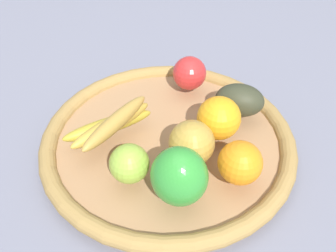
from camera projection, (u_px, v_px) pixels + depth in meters
ground_plane at (168, 149)px, 0.75m from camera, size 2.40×2.40×0.00m
basket at (168, 142)px, 0.74m from camera, size 0.46×0.46×0.04m
banana_bunch at (112, 124)px, 0.70m from camera, size 0.15×0.17×0.05m
orange_1 at (219, 118)px, 0.70m from camera, size 0.11×0.11×0.08m
apple_2 at (192, 143)px, 0.65m from camera, size 0.10×0.10×0.08m
orange_0 at (240, 163)px, 0.62m from camera, size 0.09×0.09×0.07m
apple_1 at (190, 73)px, 0.81m from camera, size 0.07×0.07×0.07m
avocado at (240, 100)px, 0.75m from camera, size 0.09×0.06×0.06m
apple_0 at (129, 164)px, 0.63m from camera, size 0.08×0.08×0.06m
bell_pepper at (179, 177)px, 0.58m from camera, size 0.09×0.08×0.10m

